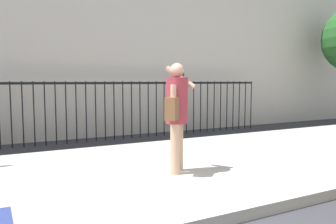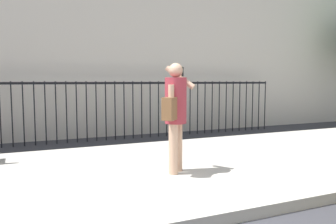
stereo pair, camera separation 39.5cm
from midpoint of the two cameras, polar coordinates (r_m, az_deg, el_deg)
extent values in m
cube|color=#B2ADA3|center=(5.61, -9.99, -10.61)|extent=(28.00, 4.40, 0.15)
cube|color=black|center=(8.99, -17.42, 4.68)|extent=(12.00, 0.04, 0.06)
cylinder|color=black|center=(8.88, -26.22, -0.47)|extent=(0.03, 0.03, 1.60)
cylinder|color=black|center=(8.89, -24.58, -0.40)|extent=(0.03, 0.03, 1.60)
cylinder|color=black|center=(8.91, -22.94, -0.33)|extent=(0.03, 0.03, 1.60)
cylinder|color=black|center=(8.93, -21.31, -0.25)|extent=(0.03, 0.03, 1.60)
cylinder|color=black|center=(8.97, -19.69, -0.18)|extent=(0.03, 0.03, 1.60)
cylinder|color=black|center=(9.01, -18.08, -0.11)|extent=(0.03, 0.03, 1.60)
cylinder|color=black|center=(9.05, -16.49, -0.05)|extent=(0.03, 0.03, 1.60)
cylinder|color=black|center=(9.10, -14.92, 0.02)|extent=(0.03, 0.03, 1.60)
cylinder|color=black|center=(9.16, -13.36, 0.09)|extent=(0.03, 0.03, 1.60)
cylinder|color=black|center=(9.23, -11.83, 0.16)|extent=(0.03, 0.03, 1.60)
cylinder|color=black|center=(9.30, -10.32, 0.22)|extent=(0.03, 0.03, 1.60)
cylinder|color=black|center=(9.38, -8.83, 0.29)|extent=(0.03, 0.03, 1.60)
cylinder|color=black|center=(9.47, -7.37, 0.35)|extent=(0.03, 0.03, 1.60)
cylinder|color=black|center=(9.56, -5.94, 0.41)|extent=(0.03, 0.03, 1.60)
cylinder|color=black|center=(9.66, -4.53, 0.47)|extent=(0.03, 0.03, 1.60)
cylinder|color=black|center=(9.76, -3.15, 0.53)|extent=(0.03, 0.03, 1.60)
cylinder|color=black|center=(9.87, -1.81, 0.59)|extent=(0.03, 0.03, 1.60)
cylinder|color=black|center=(9.99, -0.49, 0.64)|extent=(0.03, 0.03, 1.60)
cylinder|color=black|center=(10.10, 0.80, 0.70)|extent=(0.03, 0.03, 1.60)
cylinder|color=black|center=(10.23, 2.05, 0.75)|extent=(0.03, 0.03, 1.60)
cylinder|color=black|center=(10.36, 3.28, 0.80)|extent=(0.03, 0.03, 1.60)
cylinder|color=black|center=(10.49, 4.47, 0.85)|extent=(0.03, 0.03, 1.60)
cylinder|color=black|center=(10.63, 5.63, 0.90)|extent=(0.03, 0.03, 1.60)
cylinder|color=black|center=(10.77, 6.77, 0.94)|extent=(0.03, 0.03, 1.60)
cylinder|color=black|center=(10.92, 7.87, 0.99)|extent=(0.03, 0.03, 1.60)
cylinder|color=black|center=(11.07, 8.95, 1.03)|extent=(0.03, 0.03, 1.60)
cylinder|color=black|center=(11.22, 9.99, 1.07)|extent=(0.03, 0.03, 1.60)
cylinder|color=black|center=(11.38, 11.01, 1.11)|extent=(0.03, 0.03, 1.60)
cylinder|color=black|center=(11.54, 11.99, 1.15)|extent=(0.03, 0.03, 1.60)
cylinder|color=black|center=(11.71, 12.95, 1.18)|extent=(0.03, 0.03, 1.60)
cylinder|color=tan|center=(5.45, -0.29, -5.91)|extent=(0.15, 0.15, 0.79)
cylinder|color=tan|center=(5.27, -0.95, -6.32)|extent=(0.15, 0.15, 0.79)
cylinder|color=#992D38|center=(5.26, -0.62, 1.96)|extent=(0.48, 0.48, 0.72)
sphere|color=tan|center=(5.26, -0.63, 7.09)|extent=(0.22, 0.22, 0.22)
cylinder|color=tan|center=(5.44, 0.02, 5.87)|extent=(0.42, 0.42, 0.39)
cylinder|color=tan|center=(5.07, -1.32, 1.58)|extent=(0.09, 0.09, 0.55)
cube|color=black|center=(5.38, 0.48, 6.83)|extent=(0.06, 0.06, 0.15)
cube|color=brown|center=(5.02, -1.53, 0.57)|extent=(0.31, 0.31, 0.34)
camera|label=1|loc=(0.20, -92.04, -0.19)|focal=35.98mm
camera|label=2|loc=(0.20, 87.96, 0.19)|focal=35.98mm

